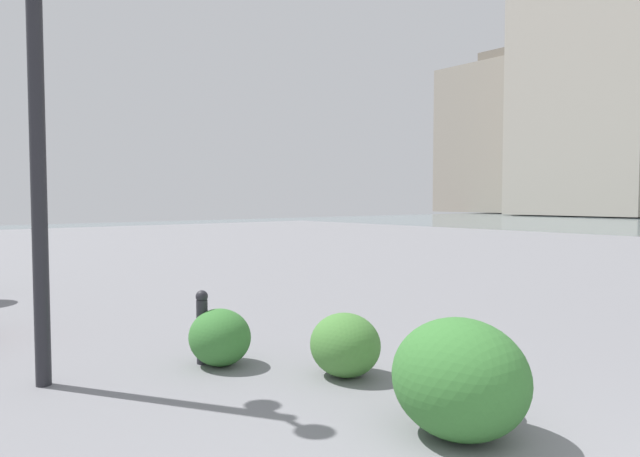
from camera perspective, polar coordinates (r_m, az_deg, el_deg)
building_annex at (r=74.17m, az=26.63°, el=16.17°), size 14.81×15.55×38.11m
building_highrise at (r=84.70m, az=17.90°, el=8.55°), size 12.72×14.24×22.39m
lamppost at (r=5.90m, az=-26.89°, el=12.78°), size 0.98×0.28×4.21m
bollard_near at (r=4.48m, az=12.15°, el=-15.10°), size 0.13×0.13×0.69m
bollard_mid at (r=6.17m, az=-11.89°, el=-9.61°), size 0.13×0.13×0.79m
shrub_low at (r=4.36m, az=14.00°, el=-14.54°), size 1.04×0.93×0.88m
shrub_round at (r=5.65m, az=2.57°, el=-11.73°), size 0.74×0.66×0.63m
shrub_wide at (r=4.89m, az=14.30°, el=-14.82°), size 0.62×0.55×0.52m
shrub_tall at (r=6.10m, az=-10.15°, el=-10.82°), size 0.70×0.63×0.60m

